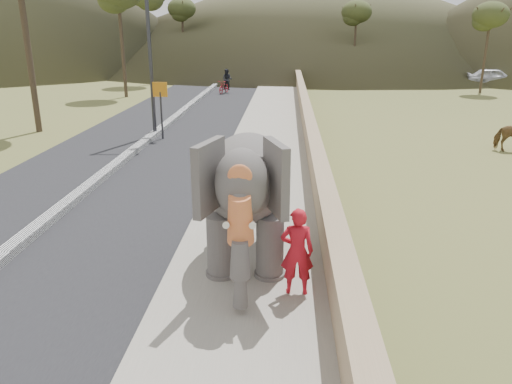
% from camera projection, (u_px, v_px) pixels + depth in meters
% --- Properties ---
extents(ground, '(160.00, 160.00, 0.00)m').
position_uv_depth(ground, '(245.00, 278.00, 9.53)').
color(ground, olive).
rests_on(ground, ground).
extents(road, '(7.00, 120.00, 0.03)m').
position_uv_depth(road, '(137.00, 150.00, 19.28)').
color(road, black).
rests_on(road, ground).
extents(median, '(0.35, 120.00, 0.22)m').
position_uv_depth(median, '(137.00, 148.00, 19.25)').
color(median, black).
rests_on(median, ground).
extents(walkway, '(3.00, 120.00, 0.15)m').
position_uv_depth(walkway, '(266.00, 151.00, 18.98)').
color(walkway, '#9E9687').
rests_on(walkway, ground).
extents(parapet, '(0.30, 120.00, 1.10)m').
position_uv_depth(parapet, '(310.00, 139.00, 18.74)').
color(parapet, tan).
rests_on(parapet, ground).
extents(lamppost, '(1.76, 0.36, 8.00)m').
position_uv_depth(lamppost, '(155.00, 19.00, 20.36)').
color(lamppost, '#29282D').
rests_on(lamppost, ground).
extents(signboard, '(0.60, 0.08, 2.40)m').
position_uv_depth(signboard, '(161.00, 101.00, 20.74)').
color(signboard, '#2D2D33').
rests_on(signboard, ground).
extents(distant_car, '(4.49, 2.58, 1.44)m').
position_uv_depth(distant_car, '(494.00, 77.00, 40.01)').
color(distant_car, silver).
rests_on(distant_car, ground).
extents(hill_far, '(80.00, 80.00, 14.00)m').
position_uv_depth(hill_far, '(317.00, 10.00, 73.37)').
color(hill_far, brown).
rests_on(hill_far, ground).
extents(elephant_and_man, '(2.18, 3.66, 2.63)m').
position_uv_depth(elephant_and_man, '(248.00, 195.00, 9.66)').
color(elephant_and_man, '#615C58').
rests_on(elephant_and_man, ground).
extents(motorcyclist, '(1.15, 1.86, 1.75)m').
position_uv_depth(motorcyclist, '(225.00, 84.00, 35.66)').
color(motorcyclist, maroon).
rests_on(motorcyclist, ground).
extents(trees, '(48.56, 42.94, 9.62)m').
position_uv_depth(trees, '(276.00, 36.00, 33.86)').
color(trees, '#473828').
rests_on(trees, ground).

